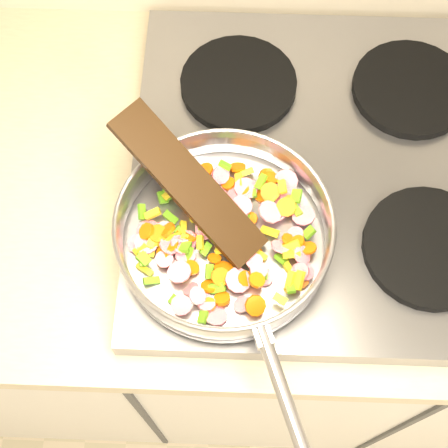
{
  "coord_description": "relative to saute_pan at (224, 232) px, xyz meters",
  "views": [
    {
      "loc": [
        -0.84,
        1.17,
        1.77
      ],
      "look_at": [
        -0.85,
        1.52,
        1.01
      ],
      "focal_mm": 50.0,
      "sensor_mm": 36.0,
      "label": 1
    }
  ],
  "objects": [
    {
      "name": "grate_bl",
      "position": [
        0.01,
        0.29,
        -0.04
      ],
      "size": [
        0.19,
        0.19,
        0.02
      ],
      "primitive_type": "cylinder",
      "color": "black",
      "rests_on": "cooktop"
    },
    {
      "name": "cooktop",
      "position": [
        0.15,
        0.15,
        -0.07
      ],
      "size": [
        0.6,
        0.6,
        0.04
      ],
      "primitive_type": "cube",
      "color": "#939399",
      "rests_on": "counter_top"
    },
    {
      "name": "grate_fl",
      "position": [
        0.01,
        0.01,
        -0.04
      ],
      "size": [
        0.19,
        0.19,
        0.02
      ],
      "primitive_type": "cylinder",
      "color": "black",
      "rests_on": "cooktop"
    },
    {
      "name": "grate_br",
      "position": [
        0.29,
        0.29,
        -0.04
      ],
      "size": [
        0.19,
        0.19,
        0.02
      ],
      "primitive_type": "cylinder",
      "color": "black",
      "rests_on": "cooktop"
    },
    {
      "name": "grate_fr",
      "position": [
        0.29,
        0.01,
        -0.04
      ],
      "size": [
        0.19,
        0.19,
        0.02
      ],
      "primitive_type": "cylinder",
      "color": "black",
      "rests_on": "cooktop"
    },
    {
      "name": "vegetable_heap",
      "position": [
        -0.0,
        0.01,
        -0.01
      ],
      "size": [
        0.27,
        0.27,
        0.05
      ],
      "color": "#E25C08",
      "rests_on": "saute_pan"
    },
    {
      "name": "wooden_spatula",
      "position": [
        -0.05,
        0.05,
        0.04
      ],
      "size": [
        0.22,
        0.21,
        0.11
      ],
      "primitive_type": "cube",
      "rotation": [
        0.0,
        -0.37,
        2.41
      ],
      "color": "black",
      "rests_on": "saute_pan"
    },
    {
      "name": "saute_pan",
      "position": [
        0.0,
        0.0,
        0.0
      ],
      "size": [
        0.34,
        0.49,
        0.06
      ],
      "rotation": [
        0.0,
        0.0,
        0.35
      ],
      "color": "#9E9EA5",
      "rests_on": "grate_fl"
    }
  ]
}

